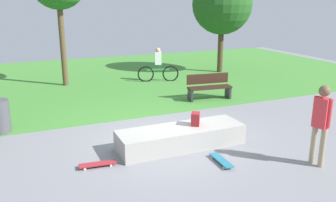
{
  "coord_description": "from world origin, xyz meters",
  "views": [
    {
      "loc": [
        -3.41,
        -8.14,
        3.52
      ],
      "look_at": [
        0.16,
        0.09,
        0.96
      ],
      "focal_mm": 38.35,
      "sensor_mm": 36.0,
      "label": 1
    }
  ],
  "objects_px": {
    "concrete_ledge": "(181,137)",
    "park_bench_by_oak": "(209,86)",
    "backpack_on_ledge": "(195,119)",
    "cyclist_on_bicycle": "(158,67)",
    "skater_performing_trick": "(321,119)",
    "skateboard_by_ledge": "(221,160)",
    "skateboard_spare": "(98,164)",
    "tree_leaning_ash": "(222,4)"
  },
  "relations": [
    {
      "from": "skateboard_spare",
      "to": "tree_leaning_ash",
      "type": "height_order",
      "value": "tree_leaning_ash"
    },
    {
      "from": "skateboard_spare",
      "to": "park_bench_by_oak",
      "type": "relative_size",
      "value": 0.5
    },
    {
      "from": "park_bench_by_oak",
      "to": "backpack_on_ledge",
      "type": "bearing_deg",
      "value": -124.28
    },
    {
      "from": "skateboard_by_ledge",
      "to": "skateboard_spare",
      "type": "relative_size",
      "value": 0.99
    },
    {
      "from": "concrete_ledge",
      "to": "backpack_on_ledge",
      "type": "relative_size",
      "value": 9.83
    },
    {
      "from": "backpack_on_ledge",
      "to": "cyclist_on_bicycle",
      "type": "bearing_deg",
      "value": 17.55
    },
    {
      "from": "park_bench_by_oak",
      "to": "cyclist_on_bicycle",
      "type": "height_order",
      "value": "cyclist_on_bicycle"
    },
    {
      "from": "tree_leaning_ash",
      "to": "backpack_on_ledge",
      "type": "bearing_deg",
      "value": -125.05
    },
    {
      "from": "park_bench_by_oak",
      "to": "cyclist_on_bicycle",
      "type": "xyz_separation_m",
      "value": [
        -0.6,
        3.45,
        0.15
      ]
    },
    {
      "from": "concrete_ledge",
      "to": "tree_leaning_ash",
      "type": "relative_size",
      "value": 0.67
    },
    {
      "from": "backpack_on_ledge",
      "to": "park_bench_by_oak",
      "type": "relative_size",
      "value": 0.19
    },
    {
      "from": "concrete_ledge",
      "to": "park_bench_by_oak",
      "type": "height_order",
      "value": "park_bench_by_oak"
    },
    {
      "from": "skateboard_spare",
      "to": "skater_performing_trick",
      "type": "bearing_deg",
      "value": -22.23
    },
    {
      "from": "skateboard_by_ledge",
      "to": "tree_leaning_ash",
      "type": "distance_m",
      "value": 10.97
    },
    {
      "from": "skater_performing_trick",
      "to": "skateboard_by_ledge",
      "type": "bearing_deg",
      "value": 153.91
    },
    {
      "from": "concrete_ledge",
      "to": "park_bench_by_oak",
      "type": "bearing_deg",
      "value": 51.72
    },
    {
      "from": "concrete_ledge",
      "to": "park_bench_by_oak",
      "type": "xyz_separation_m",
      "value": [
        2.82,
        3.57,
        0.23
      ]
    },
    {
      "from": "skater_performing_trick",
      "to": "tree_leaning_ash",
      "type": "bearing_deg",
      "value": 70.22
    },
    {
      "from": "tree_leaning_ash",
      "to": "concrete_ledge",
      "type": "bearing_deg",
      "value": -126.89
    },
    {
      "from": "backpack_on_ledge",
      "to": "tree_leaning_ash",
      "type": "relative_size",
      "value": 0.07
    },
    {
      "from": "skater_performing_trick",
      "to": "skateboard_by_ledge",
      "type": "relative_size",
      "value": 2.23
    },
    {
      "from": "backpack_on_ledge",
      "to": "cyclist_on_bicycle",
      "type": "distance_m",
      "value": 7.21
    },
    {
      "from": "concrete_ledge",
      "to": "tree_leaning_ash",
      "type": "height_order",
      "value": "tree_leaning_ash"
    },
    {
      "from": "concrete_ledge",
      "to": "backpack_on_ledge",
      "type": "distance_m",
      "value": 0.58
    },
    {
      "from": "park_bench_by_oak",
      "to": "cyclist_on_bicycle",
      "type": "relative_size",
      "value": 0.93
    },
    {
      "from": "skateboard_by_ledge",
      "to": "park_bench_by_oak",
      "type": "distance_m",
      "value": 5.33
    },
    {
      "from": "concrete_ledge",
      "to": "skateboard_spare",
      "type": "bearing_deg",
      "value": -172.48
    },
    {
      "from": "skateboard_by_ledge",
      "to": "cyclist_on_bicycle",
      "type": "xyz_separation_m",
      "value": [
        1.79,
        8.2,
        0.57
      ]
    },
    {
      "from": "cyclist_on_bicycle",
      "to": "skateboard_by_ledge",
      "type": "bearing_deg",
      "value": -102.29
    },
    {
      "from": "skater_performing_trick",
      "to": "skateboard_by_ledge",
      "type": "distance_m",
      "value": 2.3
    },
    {
      "from": "skater_performing_trick",
      "to": "park_bench_by_oak",
      "type": "distance_m",
      "value": 5.72
    },
    {
      "from": "skater_performing_trick",
      "to": "skateboard_spare",
      "type": "relative_size",
      "value": 2.21
    },
    {
      "from": "skater_performing_trick",
      "to": "tree_leaning_ash",
      "type": "xyz_separation_m",
      "value": [
        3.56,
        9.89,
        2.2
      ]
    },
    {
      "from": "concrete_ledge",
      "to": "cyclist_on_bicycle",
      "type": "bearing_deg",
      "value": 72.45
    },
    {
      "from": "skater_performing_trick",
      "to": "park_bench_by_oak",
      "type": "height_order",
      "value": "skater_performing_trick"
    },
    {
      "from": "backpack_on_ledge",
      "to": "skateboard_spare",
      "type": "height_order",
      "value": "backpack_on_ledge"
    },
    {
      "from": "concrete_ledge",
      "to": "skateboard_spare",
      "type": "distance_m",
      "value": 2.17
    },
    {
      "from": "skater_performing_trick",
      "to": "concrete_ledge",
      "type": "bearing_deg",
      "value": 137.57
    },
    {
      "from": "skater_performing_trick",
      "to": "park_bench_by_oak",
      "type": "relative_size",
      "value": 1.1
    },
    {
      "from": "backpack_on_ledge",
      "to": "skateboard_by_ledge",
      "type": "bearing_deg",
      "value": -146.85
    },
    {
      "from": "backpack_on_ledge",
      "to": "skateboard_by_ledge",
      "type": "distance_m",
      "value": 1.36
    },
    {
      "from": "skateboard_by_ledge",
      "to": "park_bench_by_oak",
      "type": "bearing_deg",
      "value": 63.38
    }
  ]
}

